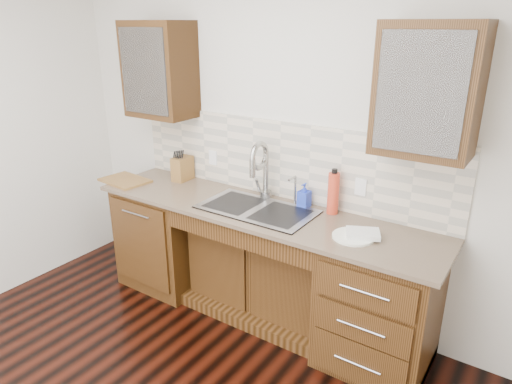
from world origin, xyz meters
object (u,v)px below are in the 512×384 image
Objects in this scene: water_bottle at (333,193)px; knife_block at (182,169)px; cutting_board at (125,180)px; plate at (353,237)px; soap_bottle at (304,195)px.

water_bottle is 1.48× the size of knife_block.
knife_block is 0.50m from cutting_board.
water_bottle is at bearing -0.57° from knife_block.
knife_block is at bearing 38.77° from cutting_board.
knife_block is at bearing 171.57° from plate.
cutting_board is (-0.38, -0.31, -0.09)m from knife_block.
soap_bottle is 1.16m from knife_block.
water_bottle is at bearing 134.21° from plate.
water_bottle is 1.38m from knife_block.
cutting_board is at bearing -168.79° from water_bottle.
soap_bottle is at bearing -0.43° from knife_block.
soap_bottle is 0.58m from plate.
plate is 1.68m from knife_block.
soap_bottle is at bearing -178.99° from water_bottle.
soap_bottle is 0.45× the size of cutting_board.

